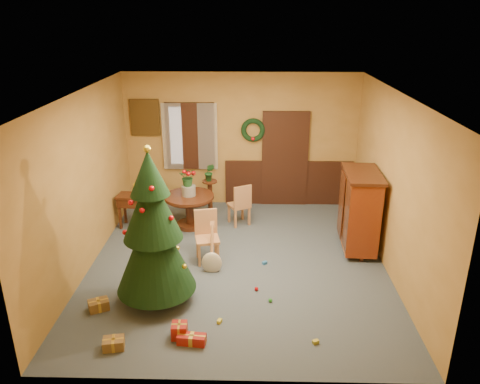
{
  "coord_description": "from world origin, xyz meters",
  "views": [
    {
      "loc": [
        0.21,
        -7.07,
        4.05
      ],
      "look_at": [
        0.03,
        0.4,
        1.16
      ],
      "focal_mm": 35.0,
      "sensor_mm": 36.0,
      "label": 1
    }
  ],
  "objects_px": {
    "dining_table": "(189,205)",
    "sideboard": "(360,209)",
    "writing_desk": "(137,203)",
    "chair_near": "(207,234)",
    "christmas_tree": "(153,231)"
  },
  "relations": [
    {
      "from": "dining_table",
      "to": "sideboard",
      "type": "height_order",
      "value": "sideboard"
    },
    {
      "from": "writing_desk",
      "to": "christmas_tree",
      "type": "bearing_deg",
      "value": -71.19
    },
    {
      "from": "christmas_tree",
      "to": "sideboard",
      "type": "relative_size",
      "value": 1.64
    },
    {
      "from": "writing_desk",
      "to": "sideboard",
      "type": "bearing_deg",
      "value": -11.25
    },
    {
      "from": "christmas_tree",
      "to": "chair_near",
      "type": "bearing_deg",
      "value": 63.18
    },
    {
      "from": "chair_near",
      "to": "christmas_tree",
      "type": "distance_m",
      "value": 1.55
    },
    {
      "from": "chair_near",
      "to": "writing_desk",
      "type": "distance_m",
      "value": 1.98
    },
    {
      "from": "sideboard",
      "to": "writing_desk",
      "type": "bearing_deg",
      "value": 168.75
    },
    {
      "from": "dining_table",
      "to": "christmas_tree",
      "type": "relative_size",
      "value": 0.41
    },
    {
      "from": "chair_near",
      "to": "sideboard",
      "type": "relative_size",
      "value": 0.62
    },
    {
      "from": "writing_desk",
      "to": "dining_table",
      "type": "bearing_deg",
      "value": 1.33
    },
    {
      "from": "dining_table",
      "to": "writing_desk",
      "type": "relative_size",
      "value": 1.23
    },
    {
      "from": "dining_table",
      "to": "christmas_tree",
      "type": "height_order",
      "value": "christmas_tree"
    },
    {
      "from": "chair_near",
      "to": "christmas_tree",
      "type": "height_order",
      "value": "christmas_tree"
    },
    {
      "from": "writing_desk",
      "to": "sideboard",
      "type": "xyz_separation_m",
      "value": [
        4.18,
        -0.83,
        0.27
      ]
    }
  ]
}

